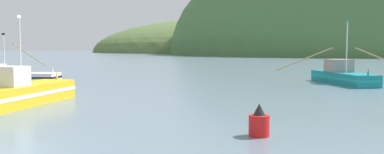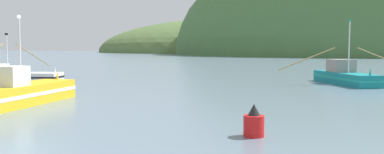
% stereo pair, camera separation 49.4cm
% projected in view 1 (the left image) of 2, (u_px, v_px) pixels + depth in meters
% --- Properties ---
extents(hill_mid_right, '(171.60, 137.28, 44.05)m').
position_uv_depth(hill_mid_right, '(219.00, 52.00, 264.50)').
color(hill_mid_right, '#516B38').
rests_on(hill_mid_right, ground).
extents(hill_far_left, '(164.24, 131.39, 109.37)m').
position_uv_depth(hill_far_left, '(339.00, 54.00, 188.64)').
color(hill_far_left, '#47703D').
rests_on(hill_far_left, ground).
extents(fishing_boat_yellow, '(2.75, 8.54, 5.89)m').
position_uv_depth(fishing_boat_yellow, '(23.00, 92.00, 25.89)').
color(fishing_boat_yellow, gold).
rests_on(fishing_boat_yellow, ground).
extents(fishing_boat_teal, '(13.49, 9.61, 6.52)m').
position_uv_depth(fishing_boat_teal, '(342.00, 76.00, 40.45)').
color(fishing_boat_teal, '#147F84').
rests_on(fishing_boat_teal, ground).
extents(fishing_boat_white, '(11.24, 18.32, 5.28)m').
position_uv_depth(fishing_boat_white, '(7.00, 76.00, 42.46)').
color(fishing_boat_white, white).
rests_on(fishing_boat_white, ground).
extents(channel_buoy, '(0.89, 0.89, 1.41)m').
position_uv_depth(channel_buoy, '(259.00, 123.00, 16.80)').
color(channel_buoy, red).
rests_on(channel_buoy, ground).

